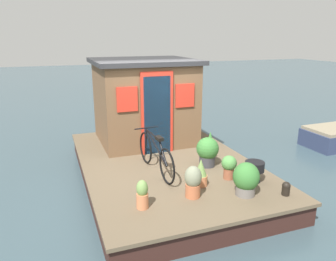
# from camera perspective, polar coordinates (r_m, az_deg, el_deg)

# --- Properties ---
(ground_plane) EXTENTS (60.00, 60.00, 0.00)m
(ground_plane) POSITION_cam_1_polar(r_m,az_deg,el_deg) (7.06, -0.57, -8.35)
(ground_plane) COLOR #384C54
(houseboat_deck) EXTENTS (5.18, 3.36, 0.42)m
(houseboat_deck) POSITION_cam_1_polar(r_m,az_deg,el_deg) (6.97, -0.57, -6.76)
(houseboat_deck) COLOR brown
(houseboat_deck) RESTS_ON ground_plane
(houseboat_cabin) EXTENTS (2.18, 2.36, 1.99)m
(houseboat_cabin) POSITION_cam_1_polar(r_m,az_deg,el_deg) (7.98, -4.18, 5.25)
(houseboat_cabin) COLOR brown
(houseboat_cabin) RESTS_ON houseboat_deck
(bicycle) EXTENTS (1.73, 0.50, 0.77)m
(bicycle) POSITION_cam_1_polar(r_m,az_deg,el_deg) (6.17, -2.21, -4.17)
(bicycle) COLOR black
(bicycle) RESTS_ON houseboat_deck
(potted_plant_lavender) EXTENTS (0.28, 0.28, 0.53)m
(potted_plant_lavender) POSITION_cam_1_polar(r_m,az_deg,el_deg) (5.30, 4.39, -8.81)
(potted_plant_lavender) COLOR #B2603D
(potted_plant_lavender) RESTS_ON houseboat_deck
(potted_plant_thyme) EXTENTS (0.26, 0.26, 0.57)m
(potted_plant_thyme) POSITION_cam_1_polar(r_m,az_deg,el_deg) (7.02, 7.34, -2.54)
(potted_plant_thyme) COLOR slate
(potted_plant_thyme) RESTS_ON houseboat_deck
(potted_plant_sage) EXTENTS (0.24, 0.24, 0.49)m
(potted_plant_sage) POSITION_cam_1_polar(r_m,az_deg,el_deg) (5.71, 5.73, -7.40)
(potted_plant_sage) COLOR #C6754C
(potted_plant_sage) RESTS_ON houseboat_deck
(potted_plant_mint) EXTENTS (0.28, 0.28, 0.44)m
(potted_plant_mint) POSITION_cam_1_polar(r_m,az_deg,el_deg) (6.04, 10.59, -6.05)
(potted_plant_mint) COLOR #935138
(potted_plant_mint) RESTS_ON houseboat_deck
(potted_plant_rosemary) EXTENTS (0.18, 0.18, 0.45)m
(potted_plant_rosemary) POSITION_cam_1_polar(r_m,az_deg,el_deg) (5.00, -4.51, -11.08)
(potted_plant_rosemary) COLOR #C6754C
(potted_plant_rosemary) RESTS_ON houseboat_deck
(potted_plant_geranium) EXTENTS (0.45, 0.45, 0.59)m
(potted_plant_geranium) POSITION_cam_1_polar(r_m,az_deg,el_deg) (6.53, 6.90, -3.54)
(potted_plant_geranium) COLOR #38383D
(potted_plant_geranium) RESTS_ON houseboat_deck
(potted_plant_basil) EXTENTS (0.43, 0.43, 0.56)m
(potted_plant_basil) POSITION_cam_1_polar(r_m,az_deg,el_deg) (5.49, 13.46, -8.19)
(potted_plant_basil) COLOR slate
(potted_plant_basil) RESTS_ON houseboat_deck
(charcoal_grill) EXTENTS (0.34, 0.34, 0.38)m
(charcoal_grill) POSITION_cam_1_polar(r_m,az_deg,el_deg) (6.01, 14.87, -6.23)
(charcoal_grill) COLOR black
(charcoal_grill) RESTS_ON houseboat_deck
(mooring_bollard) EXTENTS (0.14, 0.14, 0.23)m
(mooring_bollard) POSITION_cam_1_polar(r_m,az_deg,el_deg) (5.74, 19.90, -9.44)
(mooring_bollard) COLOR black
(mooring_bollard) RESTS_ON houseboat_deck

